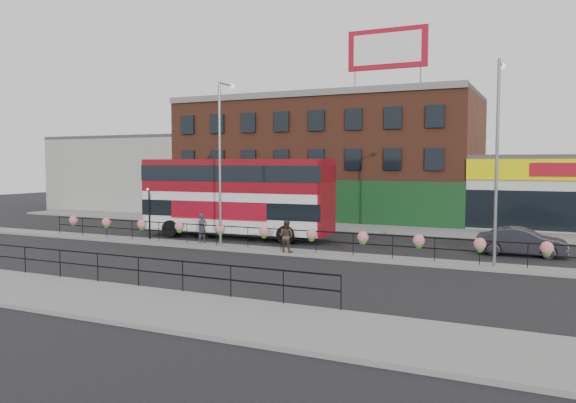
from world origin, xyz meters
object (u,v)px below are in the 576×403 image
at_px(lamp_column_west, 222,149).
at_px(lamp_column_east, 498,144).
at_px(pedestrian_a, 202,228).
at_px(double_decker_bus, 237,190).
at_px(car, 522,242).
at_px(pedestrian_b, 286,236).

relative_size(lamp_column_west, lamp_column_east, 0.99).
bearing_deg(lamp_column_east, pedestrian_a, 179.26).
bearing_deg(double_decker_bus, lamp_column_west, -70.20).
height_order(lamp_column_west, lamp_column_east, lamp_column_east).
bearing_deg(car, lamp_column_west, 105.04).
bearing_deg(car, pedestrian_a, 102.61).
distance_m(double_decker_bus, pedestrian_b, 7.61).
xyz_separation_m(car, pedestrian_a, (-16.77, -4.06, 0.28)).
bearing_deg(lamp_column_east, car, 77.63).
bearing_deg(lamp_column_east, pedestrian_b, -175.80).
relative_size(pedestrian_a, lamp_column_east, 0.18).
bearing_deg(pedestrian_b, pedestrian_a, -4.51).
distance_m(car, lamp_column_west, 16.54).
distance_m(pedestrian_b, lamp_column_east, 11.08).
distance_m(double_decker_bus, pedestrian_a, 4.23).
height_order(double_decker_bus, pedestrian_a, double_decker_bus).
bearing_deg(pedestrian_a, car, -59.84).
bearing_deg(pedestrian_b, lamp_column_west, -3.73).
distance_m(car, pedestrian_a, 17.26).
height_order(pedestrian_b, lamp_column_west, lamp_column_west).
height_order(double_decker_bus, lamp_column_east, lamp_column_east).
bearing_deg(lamp_column_west, pedestrian_b, -8.49).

